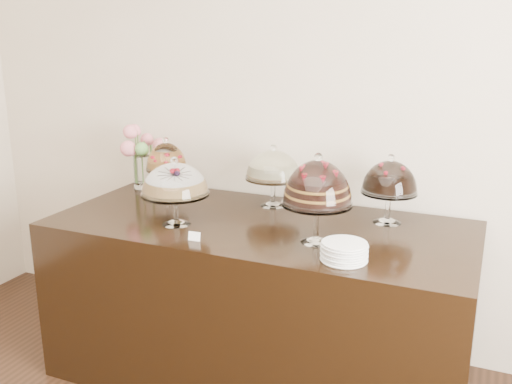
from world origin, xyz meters
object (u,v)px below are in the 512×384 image
at_px(cake_stand_dark_choco, 390,180).
at_px(cake_stand_fruit_tart, 166,160).
at_px(cake_stand_choco_layer, 317,186).
at_px(cake_stand_cheesecake, 273,167).
at_px(display_counter, 260,300).
at_px(flower_vase, 143,152).
at_px(cake_stand_sugar_sponge, 175,182).
at_px(plate_stack, 344,252).

bearing_deg(cake_stand_dark_choco, cake_stand_fruit_tart, -179.43).
bearing_deg(cake_stand_choco_layer, cake_stand_cheesecake, 130.87).
relative_size(display_counter, cake_stand_dark_choco, 6.00).
height_order(display_counter, flower_vase, flower_vase).
xyz_separation_m(cake_stand_sugar_sponge, plate_stack, (0.93, -0.14, -0.19)).
height_order(flower_vase, plate_stack, flower_vase).
height_order(cake_stand_choco_layer, cake_stand_fruit_tart, cake_stand_choco_layer).
bearing_deg(cake_stand_dark_choco, cake_stand_choco_layer, -120.85).
xyz_separation_m(cake_stand_cheesecake, plate_stack, (0.59, -0.64, -0.19)).
bearing_deg(cake_stand_choco_layer, cake_stand_fruit_tart, 158.98).
distance_m(display_counter, cake_stand_choco_layer, 0.83).
xyz_separation_m(cake_stand_dark_choco, flower_vase, (-1.57, 0.08, 0.00)).
distance_m(cake_stand_sugar_sponge, cake_stand_cheesecake, 0.61).
relative_size(display_counter, plate_stack, 10.88).
bearing_deg(plate_stack, cake_stand_sugar_sponge, 171.58).
bearing_deg(cake_stand_dark_choco, display_counter, -156.41).
distance_m(cake_stand_sugar_sponge, flower_vase, 0.78).
height_order(cake_stand_choco_layer, cake_stand_dark_choco, cake_stand_choco_layer).
bearing_deg(plate_stack, flower_vase, 155.54).
xyz_separation_m(display_counter, flower_vase, (-0.96, 0.35, 0.68)).
relative_size(display_counter, flower_vase, 5.38).
xyz_separation_m(display_counter, cake_stand_fruit_tart, (-0.72, 0.25, 0.68)).
relative_size(display_counter, cake_stand_cheesecake, 6.10).
distance_m(display_counter, flower_vase, 1.22).
xyz_separation_m(cake_stand_choco_layer, flower_vase, (-1.31, 0.51, -0.05)).
distance_m(cake_stand_dark_choco, plate_stack, 0.63).
bearing_deg(cake_stand_dark_choco, flower_vase, 177.06).
bearing_deg(cake_stand_dark_choco, cake_stand_cheesecake, 176.35).
distance_m(cake_stand_cheesecake, cake_stand_fruit_tart, 0.68).
distance_m(flower_vase, plate_stack, 1.66).
xyz_separation_m(cake_stand_dark_choco, plate_stack, (-0.07, -0.60, -0.19)).
bearing_deg(cake_stand_fruit_tart, flower_vase, 158.16).
distance_m(display_counter, cake_stand_dark_choco, 0.96).
height_order(cake_stand_cheesecake, cake_stand_dark_choco, cake_stand_dark_choco).
xyz_separation_m(cake_stand_fruit_tart, plate_stack, (1.26, -0.59, -0.18)).
relative_size(display_counter, cake_stand_fruit_tart, 6.06).
relative_size(flower_vase, plate_stack, 2.02).
distance_m(cake_stand_dark_choco, cake_stand_fruit_tart, 1.34).
height_order(display_counter, cake_stand_choco_layer, cake_stand_choco_layer).
xyz_separation_m(cake_stand_choco_layer, plate_stack, (0.18, -0.17, -0.23)).
height_order(cake_stand_cheesecake, cake_stand_fruit_tart, cake_stand_fruit_tart).
bearing_deg(flower_vase, cake_stand_fruit_tart, -21.84).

